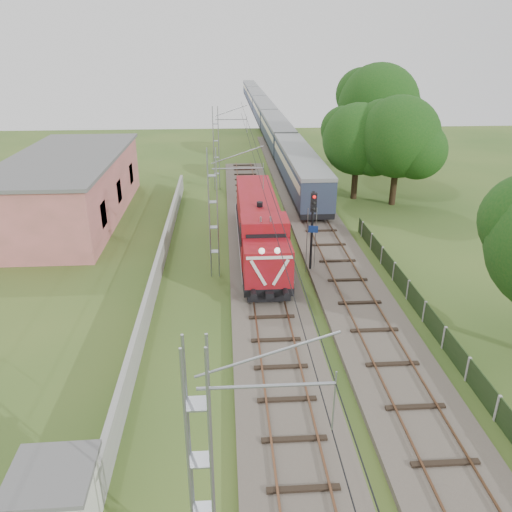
{
  "coord_description": "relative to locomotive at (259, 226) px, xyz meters",
  "views": [
    {
      "loc": [
        -2.29,
        -16.68,
        13.59
      ],
      "look_at": [
        -0.57,
        9.72,
        2.2
      ],
      "focal_mm": 35.0,
      "sensor_mm": 36.0,
      "label": 1
    }
  ],
  "objects": [
    {
      "name": "boundary_wall",
      "position": [
        -6.5,
        -3.15,
        -1.35
      ],
      "size": [
        0.25,
        40.0,
        1.5
      ],
      "primitive_type": "cube",
      "color": "#9E9E99",
      "rests_on": "ground"
    },
    {
      "name": "track_main",
      "position": [
        0.0,
        -8.15,
        -1.92
      ],
      "size": [
        4.2,
        70.0,
        0.45
      ],
      "color": "#6B6054",
      "rests_on": "ground"
    },
    {
      "name": "fence",
      "position": [
        8.0,
        -12.15,
        -1.5
      ],
      "size": [
        0.12,
        32.0,
        1.2
      ],
      "color": "black",
      "rests_on": "ground"
    },
    {
      "name": "tree_b",
      "position": [
        12.93,
        10.74,
        3.86
      ],
      "size": [
        7.37,
        7.02,
        9.55
      ],
      "color": "#332215",
      "rests_on": "ground"
    },
    {
      "name": "signal_post",
      "position": [
        3.03,
        -3.36,
        1.59
      ],
      "size": [
        0.59,
        0.46,
        5.38
      ],
      "color": "black",
      "rests_on": "ground"
    },
    {
      "name": "station_building",
      "position": [
        -15.0,
        8.85,
        0.53
      ],
      "size": [
        8.4,
        20.4,
        5.22
      ],
      "color": "#DD7778",
      "rests_on": "ground"
    },
    {
      "name": "coach_rake",
      "position": [
        5.0,
        58.64,
        0.3
      ],
      "size": [
        2.87,
        107.13,
        3.31
      ],
      "color": "black",
      "rests_on": "ground"
    },
    {
      "name": "ground",
      "position": [
        0.0,
        -15.15,
        -2.1
      ],
      "size": [
        140.0,
        140.0,
        0.0
      ],
      "primitive_type": "plane",
      "color": "#31521E",
      "rests_on": "ground"
    },
    {
      "name": "relay_hut",
      "position": [
        -7.4,
        -21.04,
        -0.86
      ],
      "size": [
        2.43,
        2.43,
        2.47
      ],
      "color": "silver",
      "rests_on": "ground"
    },
    {
      "name": "locomotive",
      "position": [
        0.0,
        0.0,
        0.0
      ],
      "size": [
        2.77,
        15.82,
        4.02
      ],
      "color": "black",
      "rests_on": "ground"
    },
    {
      "name": "tree_c",
      "position": [
        9.91,
        12.81,
        3.34
      ],
      "size": [
        6.73,
        6.41,
        8.73
      ],
      "color": "#332215",
      "rests_on": "ground"
    },
    {
      "name": "tree_d",
      "position": [
        14.45,
        22.43,
        5.19
      ],
      "size": [
        9.02,
        8.59,
        11.7
      ],
      "color": "#332215",
      "rests_on": "ground"
    },
    {
      "name": "catenary",
      "position": [
        -2.95,
        -3.15,
        1.94
      ],
      "size": [
        3.31,
        70.0,
        8.0
      ],
      "color": "gray",
      "rests_on": "ground"
    },
    {
      "name": "track_side",
      "position": [
        5.0,
        4.85,
        -1.92
      ],
      "size": [
        4.2,
        80.0,
        0.45
      ],
      "color": "#6B6054",
      "rests_on": "ground"
    }
  ]
}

